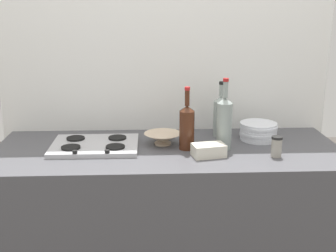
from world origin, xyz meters
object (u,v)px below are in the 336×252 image
Objects in this scene: stovetop_hob at (95,145)px; butter_dish at (209,150)px; wine_bottle_mid_right at (187,126)px; condiment_jar_front at (277,147)px; plate_stack at (259,131)px; wine_bottle_mid_left at (224,123)px; mixing_bowl at (163,138)px; wine_bottle_leftmost at (220,116)px.

butter_dish reaches higher than stovetop_hob.
wine_bottle_mid_right is (0.47, -0.04, 0.11)m from stovetop_hob.
condiment_jar_front is (0.43, -0.14, -0.07)m from wine_bottle_mid_right.
wine_bottle_mid_left reaches higher than plate_stack.
mixing_bowl is 1.27× the size of butter_dish.
wine_bottle_leftmost is at bearing 159.42° from plate_stack.
condiment_jar_front is at bearing -86.19° from plate_stack.
wine_bottle_mid_right is (-0.41, -0.14, 0.07)m from plate_stack.
stovetop_hob is 0.92m from condiment_jar_front.
mixing_bowl and butter_dish have the same top height.
stovetop_hob is 2.82× the size of butter_dish.
wine_bottle_mid_right is (-0.19, 0.01, -0.02)m from wine_bottle_mid_left.
wine_bottle_mid_left reaches higher than wine_bottle_mid_right.
plate_stack is at bearing 93.81° from condiment_jar_front.
wine_bottle_mid_left is 1.84× the size of mixing_bowl.
wine_bottle_leftmost is (0.68, 0.18, 0.11)m from stovetop_hob.
wine_bottle_mid_right is 1.62× the size of mixing_bowl.
stovetop_hob is 4.30× the size of condiment_jar_front.
plate_stack is at bearing 34.76° from wine_bottle_mid_left.
mixing_bowl is at bearing -158.02° from wine_bottle_leftmost.
plate_stack is at bearing 6.15° from mixing_bowl.
wine_bottle_mid_left is at bearing -2.97° from wine_bottle_mid_right.
mixing_bowl is at bearing 144.64° from wine_bottle_mid_right.
plate_stack is 0.66× the size of wine_bottle_leftmost.
condiment_jar_front is (0.55, -0.22, 0.02)m from mixing_bowl.
wine_bottle_leftmost is 1.98× the size of butter_dish.
condiment_jar_front is (0.24, -0.13, -0.09)m from wine_bottle_mid_left.
plate_stack reaches higher than stovetop_hob.
wine_bottle_leftmost reaches higher than condiment_jar_front.
wine_bottle_mid_right is at bearing -133.74° from wine_bottle_leftmost.
plate_stack is 0.64× the size of wine_bottle_mid_right.
wine_bottle_mid_left is 0.19m from wine_bottle_mid_right.
condiment_jar_front reaches higher than mixing_bowl.
wine_bottle_mid_right is 0.45m from condiment_jar_front.
wine_bottle_mid_right reaches higher than mixing_bowl.
wine_bottle_mid_left is at bearing -94.57° from wine_bottle_leftmost.
mixing_bowl reaches higher than stovetop_hob.
condiment_jar_front is at bearing -22.13° from mixing_bowl.
wine_bottle_leftmost is 3.02× the size of condiment_jar_front.
wine_bottle_mid_left is at bearing 48.80° from butter_dish.
wine_bottle_leftmost is at bearing 46.26° from wine_bottle_mid_right.
mixing_bowl is (-0.12, 0.09, -0.09)m from wine_bottle_mid_right.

